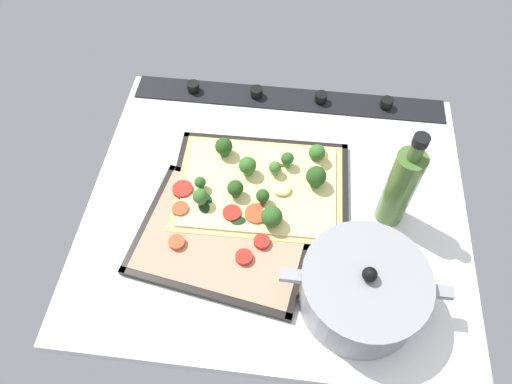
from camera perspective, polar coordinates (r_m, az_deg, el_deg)
name	(u,v)px	position (r cm, az deg, el deg)	size (l,w,h in cm)	color
ground_plane	(276,208)	(94.01, 2.47, -1.95)	(73.82, 64.73, 3.00)	white
stove_control_panel	(288,98)	(110.65, 3.93, 11.29)	(70.87, 7.00, 2.60)	black
baking_tray_front	(259,190)	(94.04, 0.43, 0.23)	(35.51, 26.49, 1.30)	black
broccoli_pizza	(263,184)	(92.85, 0.86, 0.96)	(33.06, 24.05, 6.03)	tan
baking_tray_back	(225,237)	(88.66, -3.79, -5.45)	(35.27, 29.59, 1.30)	black
veggie_pizza_back	(224,233)	(88.27, -3.90, -4.96)	(32.50, 26.83, 1.90)	tan
cooking_pot	(363,289)	(81.02, 12.76, -11.43)	(27.64, 20.85, 12.03)	gray
oil_bottle	(401,188)	(86.94, 17.09, 0.48)	(5.28, 5.28, 22.98)	#476B2D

